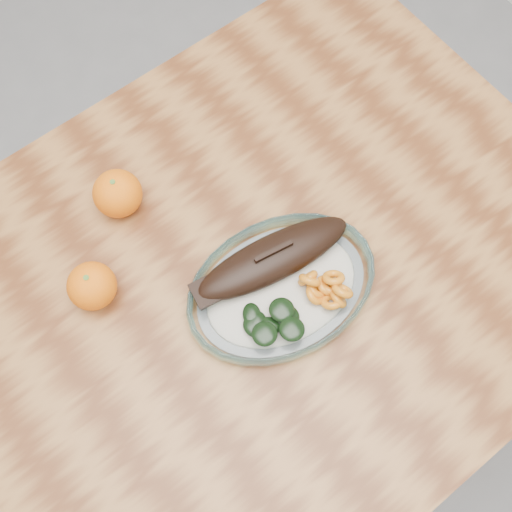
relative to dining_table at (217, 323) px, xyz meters
The scene contains 5 objects.
ground 0.65m from the dining_table, ahead, with size 3.00×3.00×0.00m, color slate.
dining_table is the anchor object (origin of this frame).
plated_meal 0.16m from the dining_table, 25.71° to the right, with size 0.59×0.59×0.08m.
orange_left 0.22m from the dining_table, 137.26° to the left, with size 0.07×0.07×0.07m, color #F16304.
orange_right 0.26m from the dining_table, 94.17° to the left, with size 0.07×0.07×0.07m, color #F16304.
Camera 1 is at (-0.13, -0.27, 1.64)m, focal length 45.00 mm.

